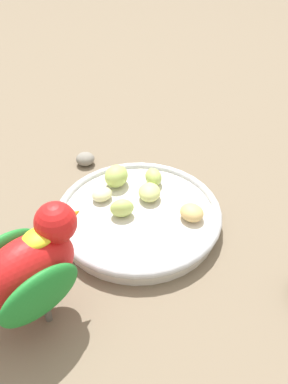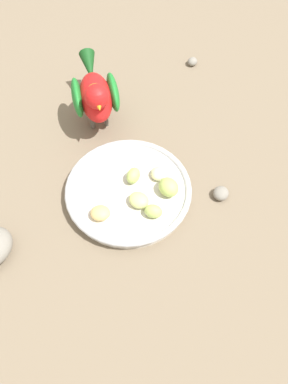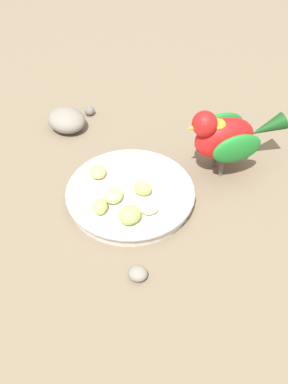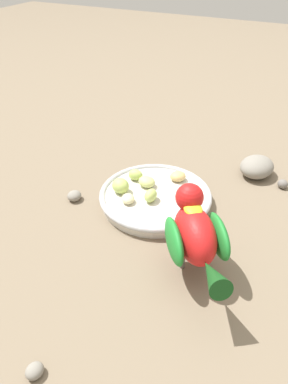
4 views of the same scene
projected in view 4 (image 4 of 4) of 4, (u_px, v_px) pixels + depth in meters
ground_plane at (151, 209)px, 0.75m from camera, size 4.00×4.00×0.00m
feeding_bowl at (153, 197)px, 0.76m from camera, size 0.23×0.23×0.03m
apple_piece_0 at (151, 194)px, 0.74m from camera, size 0.03×0.02×0.03m
apple_piece_1 at (147, 182)px, 0.78m from camera, size 0.04×0.04×0.02m
apple_piece_2 at (136, 175)px, 0.80m from camera, size 0.03×0.03×0.02m
apple_piece_3 at (128, 199)px, 0.73m from camera, size 0.04×0.04×0.02m
apple_piece_4 at (120, 186)px, 0.75m from camera, size 0.05×0.05×0.03m
apple_piece_5 at (178, 176)px, 0.79m from camera, size 0.04×0.05×0.02m
parrot at (196, 234)px, 0.57m from camera, size 0.18×0.15×0.14m
rock_large at (257, 167)px, 0.84m from camera, size 0.10×0.10×0.05m
pebble_0 at (283, 184)px, 0.81m from camera, size 0.03×0.03×0.02m
pebble_1 at (74, 196)px, 0.77m from camera, size 0.03×0.03×0.02m
pebble_2 at (35, 371)px, 0.47m from camera, size 0.03×0.03×0.02m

